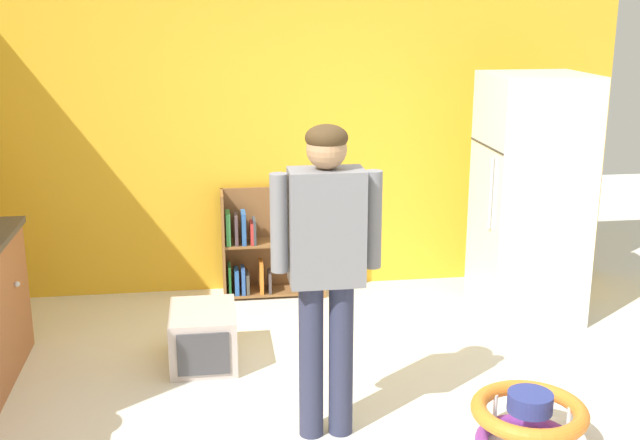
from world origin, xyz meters
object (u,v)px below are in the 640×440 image
bookshelf (266,249)px  pet_carrier (203,337)px  standing_person (326,255)px  refrigerator (531,198)px  baby_walker (529,422)px

bookshelf → pet_carrier: bookshelf is taller
bookshelf → standing_person: standing_person is taller
pet_carrier → refrigerator: bearing=12.3°
bookshelf → refrigerator: bearing=-20.4°
refrigerator → pet_carrier: (-2.37, -0.52, -0.71)m
standing_person → pet_carrier: size_ratio=3.06×
bookshelf → standing_person: size_ratio=0.50×
baby_walker → pet_carrier: 2.11m
baby_walker → pet_carrier: pet_carrier is taller
bookshelf → standing_person: bearing=-85.8°
refrigerator → pet_carrier: size_ratio=3.22×
refrigerator → standing_person: size_ratio=1.06×
refrigerator → standing_person: 2.28m
refrigerator → pet_carrier: refrigerator is taller
bookshelf → standing_person: (0.16, -2.19, 0.65)m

